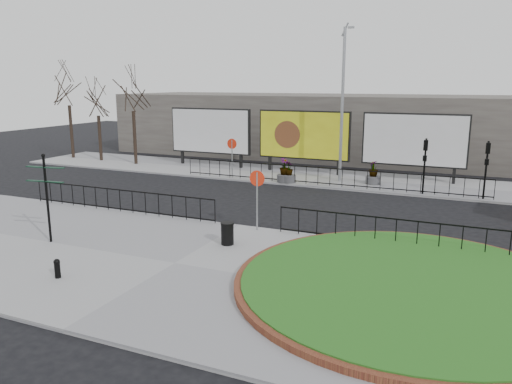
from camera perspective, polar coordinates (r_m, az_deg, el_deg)
The scene contains 26 objects.
ground at distance 21.25m, azimuth -1.92°, elevation -4.06°, with size 90.00×90.00×0.00m, color black.
pavement_near at distance 17.09m, azimuth -9.26°, elevation -8.19°, with size 30.00×10.00×0.12m, color gray.
pavement_far at distance 32.17m, azimuth 7.36°, elevation 1.66°, with size 44.00×6.00×0.12m, color gray.
brick_edge at distance 15.55m, azimuth 17.28°, elevation -10.17°, with size 10.40×10.40×0.18m, color brown.
grass_lawn at distance 15.54m, azimuth 17.28°, elevation -10.10°, with size 10.00×10.00×0.22m, color #205316.
railing_near_left at distance 23.98m, azimuth -15.29°, elevation -0.92°, with size 10.00×0.10×1.10m, color black, non-canonical shape.
railing_near_right at distance 18.98m, azimuth 15.70°, elevation -4.46°, with size 9.00×0.10×1.10m, color black, non-canonical shape.
railing_far at distance 29.24m, azimuth 7.77°, elevation 1.77°, with size 18.00×0.10×1.10m, color black, non-canonical shape.
speed_sign_far at distance 31.29m, azimuth -2.76°, elevation 4.89°, with size 0.64×0.07×2.47m.
speed_sign_near at distance 20.02m, azimuth 0.13°, elevation 0.57°, with size 0.64×0.07×2.47m.
billboard_left at distance 35.96m, azimuth -5.25°, elevation 6.94°, with size 6.20×0.31×4.10m.
billboard_mid at distance 33.16m, azimuth 5.47°, elevation 6.46°, with size 6.20×0.31×4.10m.
billboard_right at distance 31.68m, azimuth 17.63°, elevation 5.66°, with size 6.20×0.31×4.10m.
lamp_post at distance 30.27m, azimuth 9.85°, elevation 10.00°, with size 0.74×0.18×9.23m.
signal_pole_a at distance 28.06m, azimuth 18.75°, elevation 3.74°, with size 0.22×0.26×3.00m.
signal_pole_b at distance 27.97m, azimuth 24.87°, elevation 3.21°, with size 0.22×0.26×3.00m.
tree_left at distance 37.66m, azimuth -13.81°, elevation 8.44°, with size 2.00×2.00×7.00m, color #2D2119, non-canonical shape.
tree_mid at distance 40.13m, azimuth -17.54°, elevation 7.88°, with size 2.00×2.00×6.20m, color #2D2119, non-canonical shape.
tree_far at distance 42.27m, azimuth -20.52°, elevation 8.76°, with size 2.00×2.00×7.50m, color #2D2119, non-canonical shape.
building_backdrop at distance 41.46m, azimuth 11.43°, elevation 7.34°, with size 40.00×10.00×5.00m, color #67625A.
fingerpost_sign at distance 20.05m, azimuth -22.85°, elevation 0.29°, with size 1.58×0.46×3.37m.
bollard at distance 16.71m, azimuth -21.77°, elevation -8.01°, with size 0.20×0.20×0.61m.
litter_bin at distance 18.61m, azimuth -3.29°, elevation -4.74°, with size 0.51×0.51×0.84m.
planter_a at distance 30.09m, azimuth 3.24°, elevation 2.22°, with size 0.87×0.87×1.45m.
planter_b at distance 30.01m, azimuth 3.78°, elevation 1.96°, with size 0.86×0.86×1.29m.
planter_c at distance 30.31m, azimuth 13.25°, elevation 1.90°, with size 0.87×0.87×1.40m.
Camera 1 is at (8.84, -18.35, 6.05)m, focal length 35.00 mm.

